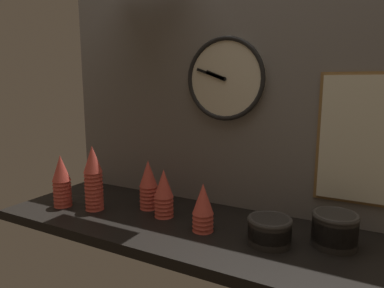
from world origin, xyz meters
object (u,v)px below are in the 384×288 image
(cup_stack_center, at_px, (164,193))
(wall_clock, at_px, (225,79))
(cup_stack_left, at_px, (93,178))
(menu_board, at_px, (369,140))
(cup_stack_center_right, at_px, (203,207))
(bowl_stack_right, at_px, (270,230))
(cup_stack_far_left, at_px, (62,181))
(cup_stack_center_left, at_px, (148,185))
(bowl_stack_far_right, at_px, (335,229))

(cup_stack_center, bearing_deg, wall_clock, 53.49)
(cup_stack_center, xyz_separation_m, cup_stack_left, (-0.31, -0.08, 0.04))
(wall_clock, distance_m, menu_board, 0.60)
(cup_stack_center_right, distance_m, bowl_stack_right, 0.25)
(cup_stack_far_left, bearing_deg, wall_clock, 27.94)
(cup_stack_center_right, height_order, wall_clock, wall_clock)
(cup_stack_center_left, height_order, wall_clock, wall_clock)
(cup_stack_center, bearing_deg, cup_stack_far_left, -166.69)
(cup_stack_left, distance_m, menu_board, 1.11)
(cup_stack_left, bearing_deg, bowl_stack_far_right, 7.32)
(cup_stack_center, relative_size, cup_stack_center_right, 1.09)
(cup_stack_center, bearing_deg, cup_stack_center_right, -13.73)
(bowl_stack_right, height_order, wall_clock, wall_clock)
(cup_stack_far_left, bearing_deg, cup_stack_left, 13.02)
(cup_stack_center, relative_size, menu_board, 0.41)
(wall_clock, xyz_separation_m, menu_board, (0.56, 0.01, -0.22))
(cup_stack_far_left, distance_m, cup_stack_center_left, 0.39)
(cup_stack_far_left, relative_size, bowl_stack_far_right, 1.53)
(cup_stack_center_right, xyz_separation_m, bowl_stack_far_right, (0.45, 0.10, -0.03))
(cup_stack_far_left, xyz_separation_m, cup_stack_center_right, (0.68, 0.06, -0.03))
(cup_stack_far_left, distance_m, wall_clock, 0.85)
(wall_clock, bearing_deg, bowl_stack_far_right, -20.25)
(cup_stack_center, height_order, cup_stack_center_right, cup_stack_center)
(cup_stack_center_left, bearing_deg, cup_stack_center_right, -17.17)
(menu_board, bearing_deg, cup_stack_center, -162.02)
(cup_stack_center_right, distance_m, wall_clock, 0.55)
(cup_stack_center_left, distance_m, wall_clock, 0.56)
(cup_stack_center_left, bearing_deg, cup_stack_center, -23.22)
(bowl_stack_right, bearing_deg, cup_stack_center_right, -176.92)
(cup_stack_center_right, bearing_deg, wall_clock, 97.54)
(cup_stack_center, height_order, bowl_stack_right, cup_stack_center)
(cup_stack_far_left, relative_size, wall_clock, 0.66)
(cup_stack_center, distance_m, bowl_stack_far_right, 0.66)
(cup_stack_center, bearing_deg, cup_stack_center_left, 156.78)
(cup_stack_left, bearing_deg, cup_stack_center, 13.46)
(cup_stack_left, xyz_separation_m, bowl_stack_far_right, (0.97, 0.12, -0.08))
(cup_stack_center, bearing_deg, cup_stack_left, -166.54)
(cup_stack_left, distance_m, bowl_stack_right, 0.78)
(cup_stack_left, bearing_deg, bowl_stack_right, 2.86)
(wall_clock, bearing_deg, cup_stack_center_left, -147.17)
(menu_board, bearing_deg, cup_stack_left, -163.36)
(cup_stack_left, relative_size, bowl_stack_far_right, 1.85)
(cup_stack_center_right, bearing_deg, bowl_stack_far_right, 12.50)
(cup_stack_center_left, height_order, menu_board, menu_board)
(cup_stack_far_left, distance_m, menu_board, 1.27)
(bowl_stack_right, bearing_deg, cup_stack_far_left, -175.38)
(cup_stack_center, xyz_separation_m, cup_stack_center_right, (0.21, -0.05, -0.01))
(cup_stack_left, relative_size, cup_stack_center_right, 1.55)
(cup_stack_center_right, height_order, bowl_stack_right, cup_stack_center_right)
(wall_clock, bearing_deg, bowl_stack_right, -42.79)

